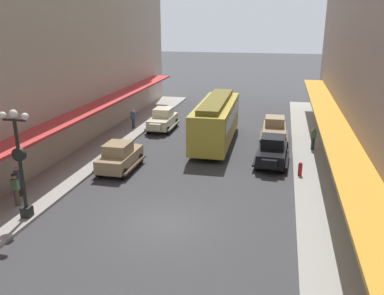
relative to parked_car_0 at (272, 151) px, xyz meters
name	(u,v)px	position (x,y,z in m)	size (l,w,h in m)	color
ground_plane	(164,222)	(-4.63, -9.10, -0.94)	(200.00, 200.00, 0.00)	#38383A
sidewalk_left	(21,206)	(-12.13, -9.10, -0.87)	(3.00, 60.00, 0.15)	#99968E
sidewalk_right	(333,239)	(2.87, -9.10, -0.87)	(3.00, 60.00, 0.15)	#99968E
parked_car_0	(272,151)	(0.00, 0.00, 0.00)	(2.30, 4.32, 1.84)	black
parked_car_1	(120,156)	(-9.23, -3.14, 0.00)	(2.16, 4.27, 1.84)	#997F5B
parked_car_2	(274,129)	(0.00, 5.53, 0.00)	(2.20, 4.28, 1.84)	#997F5B
parked_car_3	(163,119)	(-9.37, 6.74, 0.00)	(2.15, 4.26, 1.84)	beige
streetcar	(216,119)	(-4.32, 3.77, 0.96)	(2.67, 9.64, 3.46)	gold
lamp_post_with_clock	(20,160)	(-11.03, -10.20, 2.04)	(1.42, 0.44, 5.16)	black
fire_hydrant	(300,169)	(1.72, -1.99, -0.38)	(0.24, 0.24, 0.82)	#B21E19
pedestrian_0	(133,119)	(-11.79, 6.11, 0.05)	(0.36, 0.24, 1.64)	#2D2D33
pedestrian_1	(333,153)	(3.76, 0.19, 0.07)	(0.36, 0.28, 1.67)	#2D2D33
pedestrian_2	(18,181)	(-12.79, -8.22, 0.05)	(0.36, 0.24, 1.64)	#2D2D33
pedestrian_3	(16,190)	(-12.20, -9.26, 0.07)	(0.36, 0.28, 1.67)	#4C4238
pedestrian_4	(313,138)	(2.77, 3.35, 0.05)	(0.36, 0.24, 1.64)	#2D2D33
pedestrian_5	(336,159)	(3.82, -0.89, 0.05)	(0.36, 0.24, 1.64)	#2D2D33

